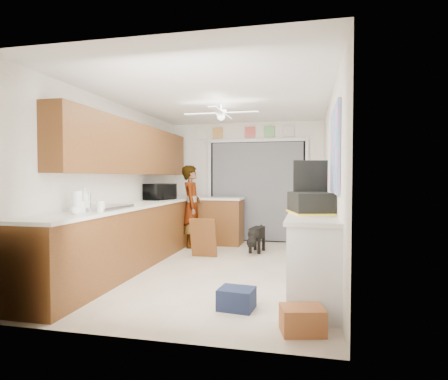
{
  "coord_description": "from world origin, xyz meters",
  "views": [
    {
      "loc": [
        1.28,
        -5.35,
        1.36
      ],
      "look_at": [
        0.0,
        0.4,
        1.15
      ],
      "focal_mm": 30.0,
      "sensor_mm": 36.0,
      "label": 1
    }
  ],
  "objects_px": {
    "suitcase": "(310,203)",
    "cardboard_box": "(302,320)",
    "cup": "(75,211)",
    "paper_towel_roll": "(77,202)",
    "soap_bottle": "(85,199)",
    "microwave": "(160,192)",
    "dog": "(257,238)",
    "navy_crate": "(237,299)",
    "man": "(192,206)"
  },
  "relations": [
    {
      "from": "suitcase",
      "to": "cardboard_box",
      "type": "distance_m",
      "value": 1.47
    },
    {
      "from": "cup",
      "to": "paper_towel_roll",
      "type": "height_order",
      "value": "paper_towel_roll"
    },
    {
      "from": "cup",
      "to": "soap_bottle",
      "type": "bearing_deg",
      "value": 109.93
    },
    {
      "from": "paper_towel_roll",
      "to": "microwave",
      "type": "bearing_deg",
      "value": 89.61
    },
    {
      "from": "dog",
      "to": "navy_crate",
      "type": "bearing_deg",
      "value": -78.49
    },
    {
      "from": "dog",
      "to": "suitcase",
      "type": "bearing_deg",
      "value": -60.19
    },
    {
      "from": "microwave",
      "to": "suitcase",
      "type": "height_order",
      "value": "microwave"
    },
    {
      "from": "navy_crate",
      "to": "dog",
      "type": "xyz_separation_m",
      "value": [
        -0.18,
        2.96,
        0.14
      ]
    },
    {
      "from": "paper_towel_roll",
      "to": "cardboard_box",
      "type": "height_order",
      "value": "paper_towel_roll"
    },
    {
      "from": "cup",
      "to": "microwave",
      "type": "bearing_deg",
      "value": 92.38
    },
    {
      "from": "microwave",
      "to": "cup",
      "type": "distance_m",
      "value": 2.71
    },
    {
      "from": "cup",
      "to": "paper_towel_roll",
      "type": "distance_m",
      "value": 0.27
    },
    {
      "from": "soap_bottle",
      "to": "navy_crate",
      "type": "xyz_separation_m",
      "value": [
        1.95,
        -0.33,
        -0.98
      ]
    },
    {
      "from": "dog",
      "to": "man",
      "type": "bearing_deg",
      "value": 178.69
    },
    {
      "from": "suitcase",
      "to": "man",
      "type": "height_order",
      "value": "man"
    },
    {
      "from": "cardboard_box",
      "to": "soap_bottle",
      "type": "bearing_deg",
      "value": 163.17
    },
    {
      "from": "microwave",
      "to": "dog",
      "type": "xyz_separation_m",
      "value": [
        1.73,
        0.33,
        -0.84
      ]
    },
    {
      "from": "paper_towel_roll",
      "to": "dog",
      "type": "bearing_deg",
      "value": 58.09
    },
    {
      "from": "soap_bottle",
      "to": "cup",
      "type": "relative_size",
      "value": 2.83
    },
    {
      "from": "suitcase",
      "to": "dog",
      "type": "xyz_separation_m",
      "value": [
        -0.92,
        2.29,
        -0.81
      ]
    },
    {
      "from": "soap_bottle",
      "to": "cup",
      "type": "distance_m",
      "value": 0.45
    },
    {
      "from": "soap_bottle",
      "to": "suitcase",
      "type": "height_order",
      "value": "soap_bottle"
    },
    {
      "from": "cup",
      "to": "dog",
      "type": "distance_m",
      "value": 3.51
    },
    {
      "from": "soap_bottle",
      "to": "cardboard_box",
      "type": "distance_m",
      "value": 2.9
    },
    {
      "from": "paper_towel_roll",
      "to": "navy_crate",
      "type": "bearing_deg",
      "value": -4.49
    },
    {
      "from": "cardboard_box",
      "to": "man",
      "type": "xyz_separation_m",
      "value": [
        -2.15,
        3.63,
        0.67
      ]
    },
    {
      "from": "navy_crate",
      "to": "soap_bottle",
      "type": "bearing_deg",
      "value": 170.24
    },
    {
      "from": "microwave",
      "to": "man",
      "type": "height_order",
      "value": "man"
    },
    {
      "from": "paper_towel_roll",
      "to": "soap_bottle",
      "type": "bearing_deg",
      "value": 95.86
    },
    {
      "from": "navy_crate",
      "to": "man",
      "type": "relative_size",
      "value": 0.22
    },
    {
      "from": "microwave",
      "to": "paper_towel_roll",
      "type": "distance_m",
      "value": 2.48
    },
    {
      "from": "microwave",
      "to": "suitcase",
      "type": "bearing_deg",
      "value": -108.94
    },
    {
      "from": "dog",
      "to": "cardboard_box",
      "type": "bearing_deg",
      "value": -68.05
    },
    {
      "from": "suitcase",
      "to": "paper_towel_roll",
      "type": "bearing_deg",
      "value": 175.53
    },
    {
      "from": "paper_towel_roll",
      "to": "man",
      "type": "height_order",
      "value": "man"
    },
    {
      "from": "paper_towel_roll",
      "to": "dog",
      "type": "height_order",
      "value": "paper_towel_roll"
    },
    {
      "from": "cup",
      "to": "navy_crate",
      "type": "bearing_deg",
      "value": 2.32
    },
    {
      "from": "microwave",
      "to": "dog",
      "type": "distance_m",
      "value": 1.95
    },
    {
      "from": "microwave",
      "to": "cup",
      "type": "xyz_separation_m",
      "value": [
        0.11,
        -2.7,
        -0.11
      ]
    },
    {
      "from": "man",
      "to": "cardboard_box",
      "type": "bearing_deg",
      "value": -161.85
    },
    {
      "from": "cardboard_box",
      "to": "navy_crate",
      "type": "bearing_deg",
      "value": 145.65
    },
    {
      "from": "man",
      "to": "soap_bottle",
      "type": "bearing_deg",
      "value": 158.22
    },
    {
      "from": "paper_towel_roll",
      "to": "suitcase",
      "type": "bearing_deg",
      "value": 10.91
    },
    {
      "from": "cardboard_box",
      "to": "dog",
      "type": "distance_m",
      "value": 3.52
    },
    {
      "from": "cardboard_box",
      "to": "navy_crate",
      "type": "relative_size",
      "value": 1.04
    },
    {
      "from": "paper_towel_roll",
      "to": "man",
      "type": "xyz_separation_m",
      "value": [
        0.44,
        3.02,
        -0.28
      ]
    },
    {
      "from": "soap_bottle",
      "to": "cardboard_box",
      "type": "height_order",
      "value": "soap_bottle"
    },
    {
      "from": "microwave",
      "to": "man",
      "type": "bearing_deg",
      "value": -20.56
    },
    {
      "from": "soap_bottle",
      "to": "navy_crate",
      "type": "height_order",
      "value": "soap_bottle"
    },
    {
      "from": "suitcase",
      "to": "cardboard_box",
      "type": "height_order",
      "value": "suitcase"
    }
  ]
}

